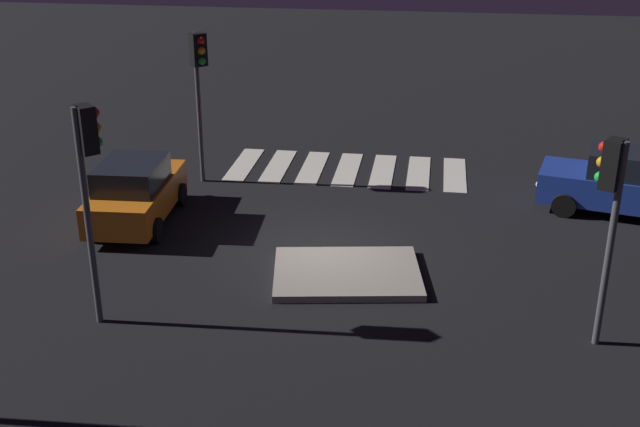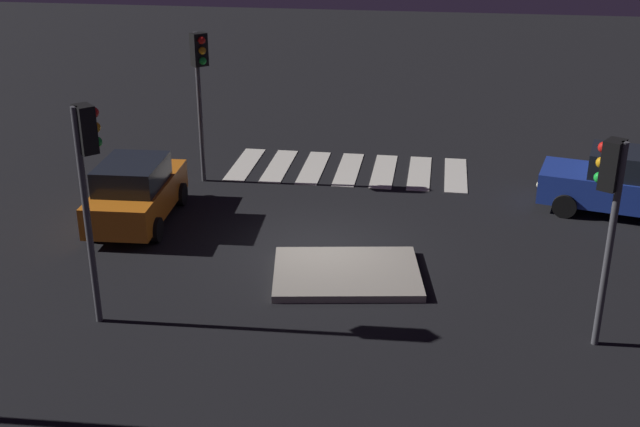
{
  "view_description": "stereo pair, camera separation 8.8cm",
  "coord_description": "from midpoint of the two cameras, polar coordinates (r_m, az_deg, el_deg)",
  "views": [
    {
      "loc": [
        -2.7,
        18.28,
        8.77
      ],
      "look_at": [
        0.0,
        0.0,
        1.0
      ],
      "focal_mm": 44.96,
      "sensor_mm": 36.0,
      "label": 1
    },
    {
      "loc": [
        -2.79,
        18.27,
        8.77
      ],
      "look_at": [
        0.0,
        0.0,
        1.0
      ],
      "focal_mm": 44.96,
      "sensor_mm": 36.0,
      "label": 2
    }
  ],
  "objects": [
    {
      "name": "traffic_island",
      "position": [
        19.08,
        2.04,
        -4.28
      ],
      "size": [
        3.82,
        3.1,
        0.18
      ],
      "color": "gray",
      "rests_on": "ground"
    },
    {
      "name": "car_blue",
      "position": [
        23.91,
        20.68,
        2.06
      ],
      "size": [
        4.45,
        2.66,
        1.83
      ],
      "rotation": [
        0.0,
        0.0,
        -0.22
      ],
      "color": "#1E389E",
      "rests_on": "ground"
    },
    {
      "name": "car_orange",
      "position": [
        22.31,
        -12.85,
        1.51
      ],
      "size": [
        2.13,
        4.23,
        1.8
      ],
      "rotation": [
        0.0,
        0.0,
        -1.52
      ],
      "color": "orange",
      "rests_on": "ground"
    },
    {
      "name": "traffic_light_west",
      "position": [
        16.12,
        20.08,
        1.37
      ],
      "size": [
        0.53,
        0.54,
        4.3
      ],
      "rotation": [
        0.0,
        0.0,
        -0.52
      ],
      "color": "#47474C",
      "rests_on": "ground"
    },
    {
      "name": "traffic_light_east",
      "position": [
        24.26,
        -8.45,
        9.99
      ],
      "size": [
        0.54,
        0.54,
        4.62
      ],
      "rotation": [
        0.0,
        0.0,
        2.35
      ],
      "color": "#47474C",
      "rests_on": "ground"
    },
    {
      "name": "crosswalk_near",
      "position": [
        26.07,
        2.13,
        3.15
      ],
      "size": [
        7.6,
        3.2,
        0.02
      ],
      "color": "silver",
      "rests_on": "ground"
    },
    {
      "name": "traffic_light_north",
      "position": [
        16.53,
        -16.09,
        3.55
      ],
      "size": [
        0.54,
        0.54,
        4.72
      ],
      "rotation": [
        0.0,
        0.0,
        -2.35
      ],
      "color": "#47474C",
      "rests_on": "ground"
    },
    {
      "name": "ground_plane",
      "position": [
        20.46,
        0.12,
        -2.58
      ],
      "size": [
        80.0,
        80.0,
        0.0
      ],
      "primitive_type": "plane",
      "color": "black"
    }
  ]
}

